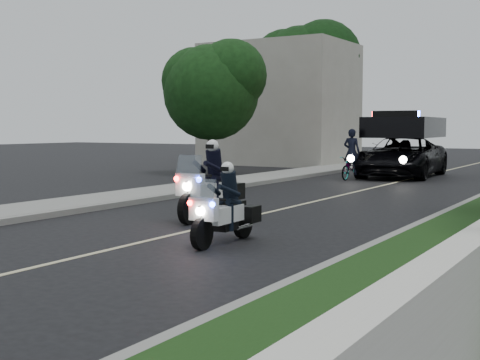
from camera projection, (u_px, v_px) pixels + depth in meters
The scene contains 13 objects.
ground at pixel (107, 250), 11.70m from camera, with size 120.00×120.00×0.00m, color black.
curb_right at pixel (467, 204), 18.16m from camera, with size 0.20×60.00×0.15m, color gray.
curb_left at pixel (217, 189), 22.35m from camera, with size 0.20×60.00×0.15m, color gray.
sidewalk_left at pixel (191, 188), 22.91m from camera, with size 2.00×60.00×0.16m, color gray.
building_far at pixel (280, 105), 38.78m from camera, with size 8.00×6.00×7.00m, color #A8A396.
lane_marking at pixel (329, 198), 20.26m from camera, with size 0.12×50.00×0.01m, color #BFB78C.
police_moto_left at pixel (210, 219), 15.63m from camera, with size 0.78×2.23×1.90m, color white, non-canonical shape.
police_moto_right at pixel (224, 243), 12.41m from camera, with size 0.64×1.82×1.54m, color white, non-canonical shape.
police_suv at pixel (401, 177), 28.92m from camera, with size 2.93×6.32×3.07m, color black.
bicycle at pixel (351, 180), 27.40m from camera, with size 0.64×1.82×0.95m, color black.
cyclist at pixel (351, 180), 27.40m from camera, with size 0.69×0.46×1.91m, color black.
tree_left_near at pixel (212, 174), 30.32m from camera, with size 4.38×4.38×7.30m, color #163D14, non-canonical shape.
tree_left_far at pixel (302, 162), 40.58m from camera, with size 6.13×6.13×10.22m, color black, non-canonical shape.
Camera 1 is at (7.95, -8.72, 2.20)m, focal length 49.27 mm.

